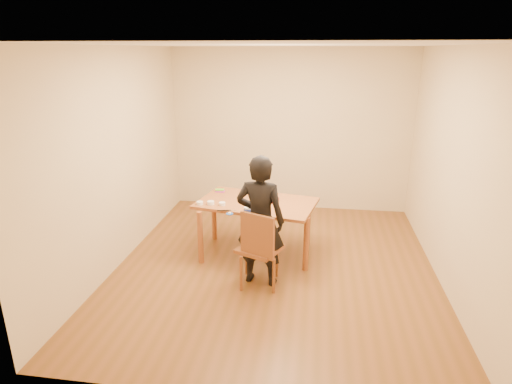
# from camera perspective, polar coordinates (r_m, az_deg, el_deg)

# --- Properties ---
(room_shell) EXTENTS (4.00, 4.50, 2.70)m
(room_shell) POSITION_cam_1_polar(r_m,az_deg,el_deg) (5.43, 3.12, 4.58)
(room_shell) COLOR brown
(room_shell) RESTS_ON ground
(dining_table) EXTENTS (1.65, 1.16, 0.04)m
(dining_table) POSITION_cam_1_polar(r_m,az_deg,el_deg) (5.63, 0.07, -1.48)
(dining_table) COLOR brown
(dining_table) RESTS_ON floor
(dining_chair) EXTENTS (0.58, 0.58, 0.04)m
(dining_chair) POSITION_cam_1_polar(r_m,az_deg,el_deg) (5.01, 0.49, -7.58)
(dining_chair) COLOR brown
(dining_chair) RESTS_ON floor
(cake_plate) EXTENTS (0.30, 0.30, 0.02)m
(cake_plate) POSITION_cam_1_polar(r_m,az_deg,el_deg) (5.68, 1.59, -0.96)
(cake_plate) COLOR red
(cake_plate) RESTS_ON dining_table
(cake) EXTENTS (0.24, 0.24, 0.08)m
(cake) POSITION_cam_1_polar(r_m,az_deg,el_deg) (5.67, 1.59, -0.48)
(cake) COLOR white
(cake) RESTS_ON cake_plate
(frosting_dome) EXTENTS (0.24, 0.24, 0.03)m
(frosting_dome) POSITION_cam_1_polar(r_m,az_deg,el_deg) (5.65, 1.60, 0.01)
(frosting_dome) COLOR white
(frosting_dome) RESTS_ON cake
(frosting_tub) EXTENTS (0.09, 0.09, 0.08)m
(frosting_tub) POSITION_cam_1_polar(r_m,az_deg,el_deg) (5.23, -1.14, -2.42)
(frosting_tub) COLOR white
(frosting_tub) RESTS_ON dining_table
(frosting_lid) EXTENTS (0.09, 0.09, 0.01)m
(frosting_lid) POSITION_cam_1_polar(r_m,az_deg,el_deg) (5.21, -3.54, -2.92)
(frosting_lid) COLOR #1A48AF
(frosting_lid) RESTS_ON dining_table
(frosting_dollop) EXTENTS (0.04, 0.04, 0.02)m
(frosting_dollop) POSITION_cam_1_polar(r_m,az_deg,el_deg) (5.21, -3.54, -2.79)
(frosting_dollop) COLOR white
(frosting_dollop) RESTS_ON frosting_lid
(ramekin_green) EXTENTS (0.08, 0.08, 0.04)m
(ramekin_green) POSITION_cam_1_polar(r_m,az_deg,el_deg) (5.51, -4.53, -1.58)
(ramekin_green) COLOR white
(ramekin_green) RESTS_ON dining_table
(ramekin_yellow) EXTENTS (0.08, 0.08, 0.04)m
(ramekin_yellow) POSITION_cam_1_polar(r_m,az_deg,el_deg) (5.56, -7.50, -1.47)
(ramekin_yellow) COLOR white
(ramekin_yellow) RESTS_ON dining_table
(ramekin_multi) EXTENTS (0.09, 0.09, 0.04)m
(ramekin_multi) POSITION_cam_1_polar(r_m,az_deg,el_deg) (5.55, -6.06, -1.44)
(ramekin_multi) COLOR white
(ramekin_multi) RESTS_ON dining_table
(candy_box_pink) EXTENTS (0.13, 0.07, 0.02)m
(candy_box_pink) POSITION_cam_1_polar(r_m,az_deg,el_deg) (6.03, -4.81, 0.11)
(candy_box_pink) COLOR #D832B1
(candy_box_pink) RESTS_ON dining_table
(candy_box_green) EXTENTS (0.13, 0.07, 0.02)m
(candy_box_green) POSITION_cam_1_polar(r_m,az_deg,el_deg) (6.03, -4.86, 0.30)
(candy_box_green) COLOR green
(candy_box_green) RESTS_ON candy_box_pink
(spatula) EXTENTS (0.17, 0.05, 0.01)m
(spatula) POSITION_cam_1_polar(r_m,az_deg,el_deg) (5.32, -4.29, -2.46)
(spatula) COLOR black
(spatula) RESTS_ON dining_table
(person) EXTENTS (0.61, 0.44, 1.56)m
(person) POSITION_cam_1_polar(r_m,az_deg,el_deg) (4.92, 0.57, -3.89)
(person) COLOR black
(person) RESTS_ON floor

